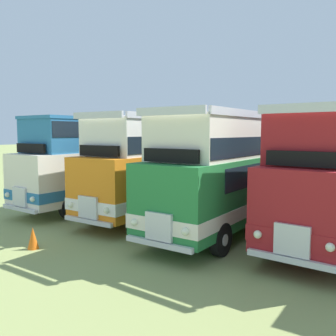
% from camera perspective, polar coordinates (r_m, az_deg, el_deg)
% --- Properties ---
extents(bus_first_in_row, '(2.70, 10.92, 4.49)m').
position_cam_1_polar(bus_first_in_row, '(19.79, -8.59, 1.75)').
color(bus_first_in_row, silver).
rests_on(bus_first_in_row, ground).
extents(bus_second_in_row, '(2.79, 10.00, 4.52)m').
position_cam_1_polar(bus_second_in_row, '(17.17, -0.24, 0.84)').
color(bus_second_in_row, orange).
rests_on(bus_second_in_row, ground).
extents(bus_third_in_row, '(2.69, 11.63, 4.52)m').
position_cam_1_polar(bus_third_in_row, '(15.44, 11.47, 0.22)').
color(bus_third_in_row, '#237538').
rests_on(bus_third_in_row, ground).
extents(cone_near_end, '(0.36, 0.36, 0.71)m').
position_cam_1_polar(cone_near_end, '(12.87, -20.27, -10.19)').
color(cone_near_end, orange).
rests_on(cone_near_end, ground).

